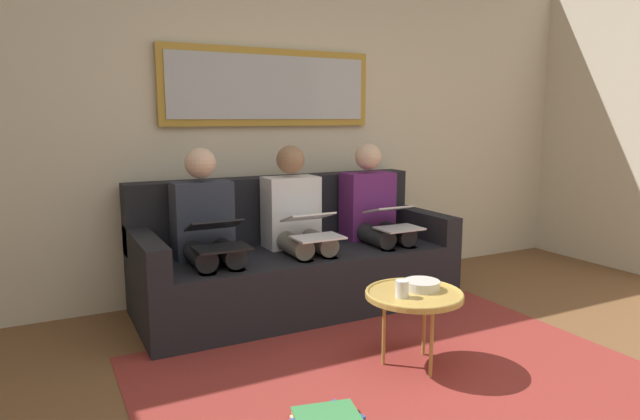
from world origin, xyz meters
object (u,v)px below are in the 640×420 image
(laptop_black, at_px, (217,235))
(person_right, at_px, (207,231))
(magazine_stack, at_px, (328,419))
(coffee_table, at_px, (414,296))
(laptop_silver, at_px, (393,218))
(couch, at_px, (293,262))
(laptop_white, at_px, (312,226))
(bowl, at_px, (422,285))
(framed_mirror, at_px, (270,87))
(person_left, at_px, (374,215))
(person_middle, at_px, (297,223))
(cup, at_px, (402,289))

(laptop_black, bearing_deg, person_right, -90.00)
(person_right, xyz_separation_m, magazine_stack, (-0.10, 1.46, -0.58))
(coffee_table, relative_size, magazine_stack, 1.58)
(laptop_silver, bearing_deg, couch, -25.82)
(laptop_white, bearing_deg, bowl, 104.11)
(framed_mirror, relative_size, person_left, 1.44)
(laptop_silver, distance_m, laptop_black, 1.28)
(couch, distance_m, laptop_white, 0.44)
(framed_mirror, relative_size, person_middle, 1.44)
(laptop_silver, xyz_separation_m, person_middle, (0.64, -0.24, -0.02))
(coffee_table, bearing_deg, couch, -83.00)
(person_right, bearing_deg, laptop_white, 159.50)
(person_right, bearing_deg, cup, 120.35)
(person_right, height_order, magazine_stack, person_right)
(person_left, bearing_deg, cup, 63.35)
(person_left, xyz_separation_m, laptop_silver, (0.00, 0.24, 0.02))
(bowl, height_order, laptop_silver, laptop_silver)
(bowl, height_order, person_right, person_right)
(laptop_silver, height_order, laptop_black, laptop_black)
(cup, distance_m, person_left, 1.33)
(cup, relative_size, laptop_black, 0.24)
(laptop_silver, xyz_separation_m, laptop_black, (1.28, -0.01, -0.00))
(laptop_silver, bearing_deg, person_right, -10.66)
(cup, bearing_deg, magazine_stack, 25.71)
(couch, bearing_deg, laptop_white, 90.00)
(bowl, bearing_deg, cup, 18.27)
(person_left, relative_size, laptop_black, 3.05)
(couch, height_order, person_left, person_left)
(magazine_stack, bearing_deg, laptop_black, -85.21)
(person_left, bearing_deg, person_right, 0.00)
(person_right, distance_m, laptop_black, 0.23)
(person_left, xyz_separation_m, person_middle, (0.64, 0.00, 0.00))
(couch, bearing_deg, laptop_black, 25.32)
(bowl, distance_m, magazine_stack, 0.93)
(laptop_silver, relative_size, laptop_black, 0.97)
(person_right, bearing_deg, person_middle, 180.00)
(person_left, bearing_deg, laptop_white, 20.50)
(bowl, bearing_deg, coffee_table, 21.67)
(couch, xyz_separation_m, cup, (-0.05, 1.25, 0.14))
(laptop_silver, bearing_deg, person_left, -90.00)
(cup, xyz_separation_m, laptop_white, (0.05, -0.94, 0.17))
(person_left, height_order, laptop_white, person_left)
(coffee_table, relative_size, laptop_white, 1.45)
(framed_mirror, relative_size, bowl, 8.50)
(person_middle, height_order, laptop_white, person_middle)
(couch, height_order, magazine_stack, couch)
(couch, relative_size, laptop_silver, 6.07)
(laptop_silver, relative_size, person_middle, 0.32)
(couch, bearing_deg, person_right, 6.13)
(coffee_table, relative_size, laptop_black, 1.39)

